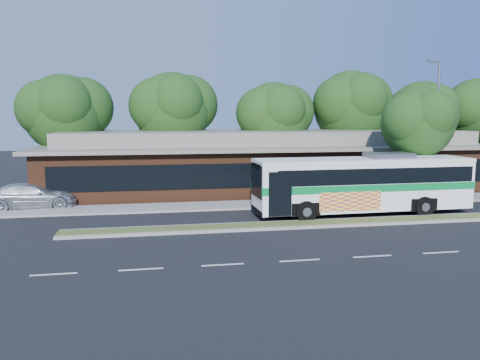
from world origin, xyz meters
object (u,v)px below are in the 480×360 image
Objects in this scene: transit_bus at (364,180)px; sedan at (31,196)px; sidewalk_tree at (421,121)px; lamp_post at (436,126)px.

transit_bus is 2.36× the size of sedan.
transit_bus is 6.56m from sidewalk_tree.
sedan is at bearing 174.33° from sidewalk_tree.
sidewalk_tree is at bearing 27.02° from transit_bus.
transit_bus is (-6.40, -3.27, -2.97)m from lamp_post.
lamp_post reaches higher than sedan.
sidewalk_tree is at bearing -101.53° from sedan.
sedan is at bearing 175.94° from lamp_post.
transit_bus reaches higher than sedan.
lamp_post is 25.78m from sedan.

